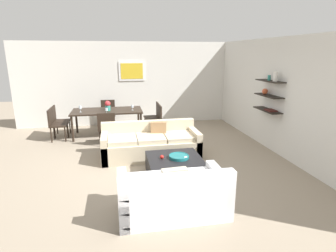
% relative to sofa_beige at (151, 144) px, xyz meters
% --- Properties ---
extents(ground_plane, '(18.00, 18.00, 0.00)m').
position_rel_sofa_beige_xyz_m(ground_plane, '(-0.01, -0.34, -0.29)').
color(ground_plane, gray).
extents(back_wall_unit, '(8.40, 0.09, 2.70)m').
position_rel_sofa_beige_xyz_m(back_wall_unit, '(0.29, 3.19, 1.06)').
color(back_wall_unit, silver).
rests_on(back_wall_unit, ground).
extents(right_wall_shelf_unit, '(0.34, 8.20, 2.70)m').
position_rel_sofa_beige_xyz_m(right_wall_shelf_unit, '(3.02, 0.26, 1.06)').
color(right_wall_shelf_unit, silver).
rests_on(right_wall_shelf_unit, ground).
extents(sofa_beige, '(2.21, 0.90, 0.78)m').
position_rel_sofa_beige_xyz_m(sofa_beige, '(0.00, 0.00, 0.00)').
color(sofa_beige, beige).
rests_on(sofa_beige, ground).
extents(loveseat_white, '(1.61, 0.90, 0.78)m').
position_rel_sofa_beige_xyz_m(loveseat_white, '(0.03, -2.38, 0.00)').
color(loveseat_white, white).
rests_on(loveseat_white, ground).
extents(coffee_table, '(1.03, 1.09, 0.38)m').
position_rel_sofa_beige_xyz_m(coffee_table, '(0.32, -1.19, -0.10)').
color(coffee_table, black).
rests_on(coffee_table, ground).
extents(decorative_bowl, '(0.39, 0.39, 0.06)m').
position_rel_sofa_beige_xyz_m(decorative_bowl, '(0.40, -1.17, 0.12)').
color(decorative_bowl, '#19666B').
rests_on(decorative_bowl, coffee_table).
extents(candle_jar, '(0.06, 0.06, 0.06)m').
position_rel_sofa_beige_xyz_m(candle_jar, '(0.50, -1.29, 0.12)').
color(candle_jar, silver).
rests_on(candle_jar, coffee_table).
extents(apple_on_coffee_table, '(0.07, 0.07, 0.07)m').
position_rel_sofa_beige_xyz_m(apple_on_coffee_table, '(0.07, -1.14, 0.13)').
color(apple_on_coffee_table, red).
rests_on(apple_on_coffee_table, coffee_table).
extents(dining_table, '(1.98, 0.99, 0.75)m').
position_rel_sofa_beige_xyz_m(dining_table, '(-1.01, 1.92, 0.39)').
color(dining_table, black).
rests_on(dining_table, ground).
extents(dining_chair_left_far, '(0.44, 0.44, 0.88)m').
position_rel_sofa_beige_xyz_m(dining_chair_left_far, '(-2.41, 2.14, 0.21)').
color(dining_chair_left_far, black).
rests_on(dining_chair_left_far, ground).
extents(dining_chair_left_near, '(0.44, 0.44, 0.88)m').
position_rel_sofa_beige_xyz_m(dining_chair_left_near, '(-2.41, 1.69, 0.21)').
color(dining_chair_left_near, black).
rests_on(dining_chair_left_near, ground).
extents(dining_chair_foot, '(0.44, 0.44, 0.88)m').
position_rel_sofa_beige_xyz_m(dining_chair_foot, '(-1.01, 1.01, 0.21)').
color(dining_chair_foot, black).
rests_on(dining_chair_foot, ground).
extents(dining_chair_head, '(0.44, 0.44, 0.88)m').
position_rel_sofa_beige_xyz_m(dining_chair_head, '(-1.01, 2.82, 0.21)').
color(dining_chair_head, black).
rests_on(dining_chair_head, ground).
extents(dining_chair_right_near, '(0.44, 0.44, 0.88)m').
position_rel_sofa_beige_xyz_m(dining_chair_right_near, '(0.38, 1.69, 0.21)').
color(dining_chair_right_near, black).
rests_on(dining_chair_right_near, ground).
extents(dining_chair_right_far, '(0.44, 0.44, 0.88)m').
position_rel_sofa_beige_xyz_m(dining_chair_right_far, '(0.38, 2.14, 0.21)').
color(dining_chair_right_far, black).
rests_on(dining_chair_right_far, ground).
extents(wine_glass_left_near, '(0.07, 0.07, 0.18)m').
position_rel_sofa_beige_xyz_m(wine_glass_left_near, '(-1.73, 1.79, 0.59)').
color(wine_glass_left_near, silver).
rests_on(wine_glass_left_near, dining_table).
extents(wine_glass_right_near, '(0.07, 0.07, 0.15)m').
position_rel_sofa_beige_xyz_m(wine_glass_right_near, '(-0.29, 1.79, 0.56)').
color(wine_glass_right_near, silver).
rests_on(wine_glass_right_near, dining_table).
extents(wine_glass_foot, '(0.07, 0.07, 0.15)m').
position_rel_sofa_beige_xyz_m(wine_glass_foot, '(-1.01, 1.48, 0.56)').
color(wine_glass_foot, silver).
rests_on(wine_glass_foot, dining_table).
extents(centerpiece_vase, '(0.16, 0.16, 0.28)m').
position_rel_sofa_beige_xyz_m(centerpiece_vase, '(-0.99, 1.88, 0.60)').
color(centerpiece_vase, teal).
rests_on(centerpiece_vase, dining_table).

